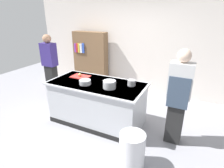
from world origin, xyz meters
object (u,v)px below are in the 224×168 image
at_px(bookshelf, 91,59).
at_px(onion, 80,75).
at_px(stock_pot, 109,84).
at_px(sauce_pan, 132,83).
at_px(mixing_bowl, 85,82).
at_px(person_guest, 50,65).
at_px(person_chef, 178,96).
at_px(trash_bin, 132,150).

bearing_deg(bookshelf, onion, -65.17).
height_order(stock_pot, sauce_pan, stock_pot).
height_order(sauce_pan, bookshelf, bookshelf).
xyz_separation_m(sauce_pan, mixing_bowl, (-0.85, -0.35, -0.01)).
xyz_separation_m(onion, bookshelf, (-0.76, 1.65, -0.10)).
bearing_deg(person_guest, stock_pot, 57.47).
distance_m(person_chef, person_guest, 3.41).
xyz_separation_m(sauce_pan, bookshelf, (-1.96, 1.62, -0.11)).
bearing_deg(person_guest, mixing_bowl, 51.03).
bearing_deg(sauce_pan, bookshelf, 140.56).
height_order(onion, person_guest, person_guest).
bearing_deg(sauce_pan, mixing_bowl, -157.86).
bearing_deg(bookshelf, person_guest, -112.63).
relative_size(stock_pot, sauce_pan, 1.38).
bearing_deg(onion, bookshelf, 114.83).
bearing_deg(trash_bin, mixing_bowl, 151.73).
height_order(trash_bin, person_guest, person_guest).
height_order(mixing_bowl, trash_bin, mixing_bowl).
distance_m(sauce_pan, person_guest, 2.51).
bearing_deg(onion, person_guest, 161.39).
relative_size(onion, person_guest, 0.04).
bearing_deg(person_chef, stock_pot, 100.85).
relative_size(onion, stock_pot, 0.23).
bearing_deg(stock_pot, person_chef, 7.42).
xyz_separation_m(stock_pot, mixing_bowl, (-0.52, -0.04, -0.03)).
bearing_deg(bookshelf, mixing_bowl, -60.42).
height_order(stock_pot, trash_bin, stock_pot).
xyz_separation_m(onion, person_chef, (2.10, -0.11, -0.04)).
bearing_deg(mixing_bowl, stock_pot, 4.51).
distance_m(person_guest, bookshelf, 1.33).
bearing_deg(stock_pot, person_guest, 161.93).
bearing_deg(bookshelf, person_chef, -31.62).
bearing_deg(mixing_bowl, person_chef, 6.56).
distance_m(stock_pot, bookshelf, 2.52).
bearing_deg(sauce_pan, person_guest, 170.95).
relative_size(sauce_pan, person_guest, 0.13).
distance_m(onion, mixing_bowl, 0.47).
height_order(trash_bin, person_chef, person_chef).
bearing_deg(person_chef, sauce_pan, 84.21).
height_order(trash_bin, bookshelf, bookshelf).
relative_size(trash_bin, person_guest, 0.33).
relative_size(onion, bookshelf, 0.04).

